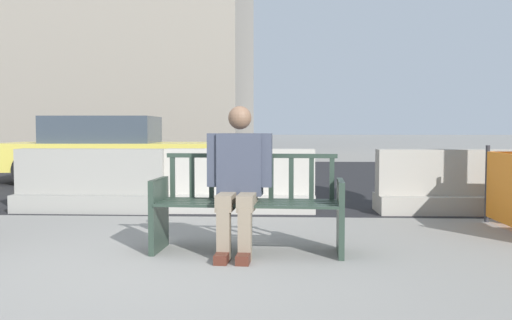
{
  "coord_description": "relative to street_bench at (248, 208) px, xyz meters",
  "views": [
    {
      "loc": [
        1.07,
        -4.42,
        1.11
      ],
      "look_at": [
        0.77,
        2.14,
        0.75
      ],
      "focal_mm": 40.0,
      "sensor_mm": 36.0,
      "label": 1
    }
  ],
  "objects": [
    {
      "name": "street_asphalt",
      "position": [
        -0.77,
        8.03,
        -0.39
      ],
      "size": [
        120.0,
        12.0,
        0.01
      ],
      "primitive_type": "cube",
      "color": "black",
      "rests_on": "ground"
    },
    {
      "name": "ground_plane",
      "position": [
        -0.77,
        -0.67,
        -0.4
      ],
      "size": [
        200.0,
        200.0,
        0.0
      ],
      "primitive_type": "plane",
      "color": "gray"
    },
    {
      "name": "car_taxi_near",
      "position": [
        -3.3,
        6.61,
        0.29
      ],
      "size": [
        4.5,
        2.07,
        1.37
      ],
      "color": "#DBC64C",
      "rests_on": "ground"
    },
    {
      "name": "seated_person",
      "position": [
        -0.08,
        -0.05,
        0.29
      ],
      "size": [
        0.59,
        0.74,
        1.31
      ],
      "color": "#383D4C",
      "rests_on": "ground"
    },
    {
      "name": "jersey_barrier_left",
      "position": [
        -2.27,
        2.45,
        -0.06
      ],
      "size": [
        2.01,
        0.7,
        0.84
      ],
      "color": "gray",
      "rests_on": "ground"
    },
    {
      "name": "street_bench",
      "position": [
        0.0,
        0.0,
        0.0
      ],
      "size": [
        1.72,
        0.62,
        0.88
      ],
      "color": "#28382D",
      "rests_on": "ground"
    },
    {
      "name": "jersey_barrier_right",
      "position": [
        2.55,
        2.5,
        -0.06
      ],
      "size": [
        2.01,
        0.71,
        0.84
      ],
      "color": "#9E998E",
      "rests_on": "ground"
    },
    {
      "name": "jersey_barrier_centre",
      "position": [
        -0.27,
        2.54,
        -0.06
      ],
      "size": [
        2.0,
        0.68,
        0.84
      ],
      "color": "#ADA89E",
      "rests_on": "ground"
    }
  ]
}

